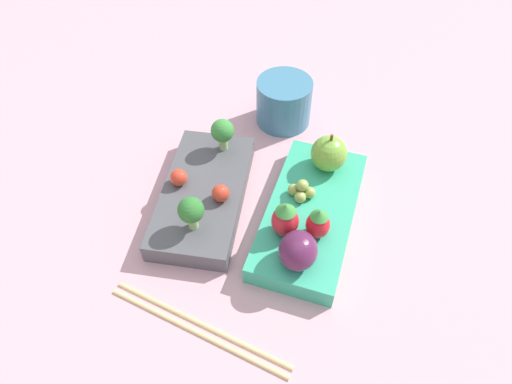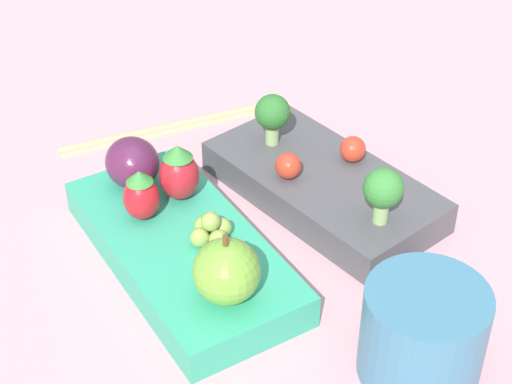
{
  "view_description": "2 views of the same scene",
  "coord_description": "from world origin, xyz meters",
  "px_view_note": "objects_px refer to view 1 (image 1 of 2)",
  "views": [
    {
      "loc": [
        -0.34,
        -0.08,
        0.45
      ],
      "look_at": [
        -0.0,
        -0.0,
        0.04
      ],
      "focal_mm": 32.0,
      "sensor_mm": 36.0,
      "label": 1
    },
    {
      "loc": [
        0.42,
        -0.31,
        0.43
      ],
      "look_at": [
        -0.0,
        -0.0,
        0.04
      ],
      "focal_mm": 60.0,
      "sensor_mm": 36.0,
      "label": 2
    }
  ],
  "objects_px": {
    "cherry_tomato_1": "(179,177)",
    "strawberry_1": "(318,223)",
    "bento_box_fruit": "(310,216)",
    "apple": "(329,153)",
    "broccoli_floret_0": "(191,211)",
    "cherry_tomato_0": "(221,193)",
    "strawberry_0": "(285,219)",
    "grape_cluster": "(302,190)",
    "chopsticks_pair": "(199,327)",
    "bento_box_savoury": "(204,193)",
    "broccoli_floret_1": "(222,132)",
    "plum": "(298,251)",
    "drinking_cup": "(283,102)"
  },
  "relations": [
    {
      "from": "strawberry_1",
      "to": "plum",
      "type": "height_order",
      "value": "strawberry_1"
    },
    {
      "from": "strawberry_0",
      "to": "grape_cluster",
      "type": "height_order",
      "value": "strawberry_0"
    },
    {
      "from": "cherry_tomato_0",
      "to": "chopsticks_pair",
      "type": "height_order",
      "value": "cherry_tomato_0"
    },
    {
      "from": "broccoli_floret_0",
      "to": "drinking_cup",
      "type": "xyz_separation_m",
      "value": [
        0.24,
        -0.06,
        -0.02
      ]
    },
    {
      "from": "broccoli_floret_1",
      "to": "strawberry_0",
      "type": "relative_size",
      "value": 0.97
    },
    {
      "from": "bento_box_savoury",
      "to": "apple",
      "type": "height_order",
      "value": "apple"
    },
    {
      "from": "strawberry_1",
      "to": "chopsticks_pair",
      "type": "bearing_deg",
      "value": 141.49
    },
    {
      "from": "cherry_tomato_1",
      "to": "strawberry_1",
      "type": "distance_m",
      "value": 0.18
    },
    {
      "from": "broccoli_floret_0",
      "to": "apple",
      "type": "bearing_deg",
      "value": -46.21
    },
    {
      "from": "cherry_tomato_0",
      "to": "strawberry_0",
      "type": "bearing_deg",
      "value": -109.32
    },
    {
      "from": "broccoli_floret_0",
      "to": "grape_cluster",
      "type": "height_order",
      "value": "broccoli_floret_0"
    },
    {
      "from": "plum",
      "to": "grape_cluster",
      "type": "xyz_separation_m",
      "value": [
        0.09,
        0.01,
        -0.01
      ]
    },
    {
      "from": "broccoli_floret_1",
      "to": "drinking_cup",
      "type": "relative_size",
      "value": 0.58
    },
    {
      "from": "strawberry_1",
      "to": "drinking_cup",
      "type": "distance_m",
      "value": 0.23
    },
    {
      "from": "bento_box_savoury",
      "to": "plum",
      "type": "relative_size",
      "value": 4.51
    },
    {
      "from": "grape_cluster",
      "to": "chopsticks_pair",
      "type": "distance_m",
      "value": 0.2
    },
    {
      "from": "bento_box_savoury",
      "to": "broccoli_floret_0",
      "type": "xyz_separation_m",
      "value": [
        -0.06,
        -0.01,
        0.04
      ]
    },
    {
      "from": "broccoli_floret_0",
      "to": "cherry_tomato_1",
      "type": "relative_size",
      "value": 2.11
    },
    {
      "from": "cherry_tomato_0",
      "to": "broccoli_floret_0",
      "type": "bearing_deg",
      "value": 157.57
    },
    {
      "from": "cherry_tomato_1",
      "to": "apple",
      "type": "height_order",
      "value": "apple"
    },
    {
      "from": "bento_box_savoury",
      "to": "broccoli_floret_1",
      "type": "xyz_separation_m",
      "value": [
        0.07,
        -0.01,
        0.04
      ]
    },
    {
      "from": "bento_box_fruit",
      "to": "cherry_tomato_1",
      "type": "distance_m",
      "value": 0.17
    },
    {
      "from": "bento_box_fruit",
      "to": "broccoli_floret_0",
      "type": "distance_m",
      "value": 0.15
    },
    {
      "from": "broccoli_floret_1",
      "to": "bento_box_savoury",
      "type": "bearing_deg",
      "value": 175.11
    },
    {
      "from": "grape_cluster",
      "to": "cherry_tomato_1",
      "type": "bearing_deg",
      "value": 96.16
    },
    {
      "from": "plum",
      "to": "drinking_cup",
      "type": "xyz_separation_m",
      "value": [
        0.26,
        0.07,
        -0.01
      ]
    },
    {
      "from": "bento_box_fruit",
      "to": "strawberry_1",
      "type": "bearing_deg",
      "value": -161.56
    },
    {
      "from": "cherry_tomato_0",
      "to": "drinking_cup",
      "type": "xyz_separation_m",
      "value": [
        0.19,
        -0.04,
        -0.0
      ]
    },
    {
      "from": "cherry_tomato_0",
      "to": "bento_box_savoury",
      "type": "bearing_deg",
      "value": 61.54
    },
    {
      "from": "bento_box_savoury",
      "to": "broccoli_floret_0",
      "type": "relative_size",
      "value": 4.48
    },
    {
      "from": "bento_box_savoury",
      "to": "apple",
      "type": "xyz_separation_m",
      "value": [
        0.07,
        -0.14,
        0.04
      ]
    },
    {
      "from": "bento_box_fruit",
      "to": "apple",
      "type": "bearing_deg",
      "value": -6.98
    },
    {
      "from": "broccoli_floret_0",
      "to": "cherry_tomato_0",
      "type": "xyz_separation_m",
      "value": [
        0.05,
        -0.02,
        -0.02
      ]
    },
    {
      "from": "cherry_tomato_1",
      "to": "strawberry_1",
      "type": "height_order",
      "value": "strawberry_1"
    },
    {
      "from": "bento_box_fruit",
      "to": "plum",
      "type": "distance_m",
      "value": 0.08
    },
    {
      "from": "cherry_tomato_0",
      "to": "chopsticks_pair",
      "type": "xyz_separation_m",
      "value": [
        -0.15,
        -0.02,
        -0.03
      ]
    },
    {
      "from": "cherry_tomato_1",
      "to": "chopsticks_pair",
      "type": "xyz_separation_m",
      "value": [
        -0.17,
        -0.08,
        -0.03
      ]
    },
    {
      "from": "grape_cluster",
      "to": "chopsticks_pair",
      "type": "height_order",
      "value": "grape_cluster"
    },
    {
      "from": "cherry_tomato_1",
      "to": "grape_cluster",
      "type": "relative_size",
      "value": 0.63
    },
    {
      "from": "broccoli_floret_0",
      "to": "apple",
      "type": "relative_size",
      "value": 0.84
    },
    {
      "from": "bento_box_savoury",
      "to": "strawberry_0",
      "type": "distance_m",
      "value": 0.12
    },
    {
      "from": "cherry_tomato_0",
      "to": "plum",
      "type": "xyz_separation_m",
      "value": [
        -0.06,
        -0.1,
        0.01
      ]
    },
    {
      "from": "broccoli_floret_0",
      "to": "cherry_tomato_0",
      "type": "relative_size",
      "value": 2.12
    },
    {
      "from": "bento_box_savoury",
      "to": "cherry_tomato_1",
      "type": "xyz_separation_m",
      "value": [
        -0.0,
        0.03,
        0.02
      ]
    },
    {
      "from": "strawberry_0",
      "to": "chopsticks_pair",
      "type": "distance_m",
      "value": 0.15
    },
    {
      "from": "bento_box_fruit",
      "to": "strawberry_1",
      "type": "xyz_separation_m",
      "value": [
        -0.03,
        -0.01,
        0.03
      ]
    },
    {
      "from": "broccoli_floret_0",
      "to": "grape_cluster",
      "type": "bearing_deg",
      "value": -56.13
    },
    {
      "from": "apple",
      "to": "grape_cluster",
      "type": "distance_m",
      "value": 0.06
    },
    {
      "from": "broccoli_floret_1",
      "to": "cherry_tomato_0",
      "type": "xyz_separation_m",
      "value": [
        -0.09,
        -0.02,
        -0.02
      ]
    },
    {
      "from": "broccoli_floret_1",
      "to": "strawberry_1",
      "type": "height_order",
      "value": "broccoli_floret_1"
    }
  ]
}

